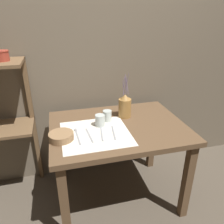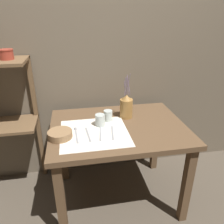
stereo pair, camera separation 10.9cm
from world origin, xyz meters
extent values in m
plane|color=brown|center=(0.00, 0.00, 0.00)|extent=(12.00, 12.00, 0.00)
cube|color=#6B5E4C|center=(0.00, 0.50, 1.20)|extent=(7.00, 0.06, 2.40)
cube|color=brown|center=(0.00, 0.00, 0.71)|extent=(1.05, 0.78, 0.04)
cube|color=brown|center=(-0.46, -0.33, 0.34)|extent=(0.06, 0.06, 0.69)
cube|color=brown|center=(0.46, -0.33, 0.34)|extent=(0.06, 0.06, 0.69)
cube|color=brown|center=(-0.46, 0.33, 0.34)|extent=(0.06, 0.06, 0.69)
cube|color=brown|center=(0.46, 0.33, 0.34)|extent=(0.06, 0.06, 0.69)
cube|color=brown|center=(-0.68, 0.43, 0.61)|extent=(0.04, 0.04, 1.21)
cube|color=silver|center=(-0.19, -0.08, 0.73)|extent=(0.49, 0.47, 0.00)
cylinder|color=olive|center=(0.10, 0.14, 0.81)|extent=(0.10, 0.10, 0.16)
cone|color=olive|center=(0.10, 0.14, 0.90)|extent=(0.08, 0.08, 0.04)
cylinder|color=slate|center=(0.08, 0.14, 0.98)|extent=(0.02, 0.01, 0.12)
cylinder|color=slate|center=(0.09, 0.13, 1.00)|extent=(0.02, 0.03, 0.15)
cylinder|color=slate|center=(0.11, 0.14, 1.02)|extent=(0.02, 0.03, 0.18)
cylinder|color=slate|center=(0.11, 0.15, 1.01)|extent=(0.02, 0.01, 0.17)
cylinder|color=slate|center=(0.08, 0.13, 1.00)|extent=(0.02, 0.03, 0.15)
cylinder|color=slate|center=(0.12, 0.15, 1.00)|extent=(0.02, 0.03, 0.15)
cylinder|color=#8E6B47|center=(-0.44, -0.11, 0.75)|extent=(0.17, 0.17, 0.05)
cylinder|color=#B7C1BC|center=(-0.14, 0.02, 0.77)|extent=(0.07, 0.07, 0.09)
cylinder|color=#B7C1BC|center=(-0.06, 0.10, 0.77)|extent=(0.07, 0.07, 0.09)
cube|color=#939399|center=(-0.33, -0.11, 0.73)|extent=(0.02, 0.20, 0.00)
sphere|color=#939399|center=(-0.33, -0.01, 0.73)|extent=(0.02, 0.02, 0.02)
cube|color=#939399|center=(-0.24, -0.10, 0.73)|extent=(0.03, 0.20, 0.00)
cube|color=#939399|center=(-0.15, -0.10, 0.73)|extent=(0.04, 0.20, 0.00)
sphere|color=#939399|center=(-0.14, 0.00, 0.73)|extent=(0.02, 0.02, 0.02)
cube|color=#939399|center=(-0.06, -0.11, 0.73)|extent=(0.04, 0.20, 0.00)
cylinder|color=#9E3828|center=(-0.79, 0.28, 1.25)|extent=(0.10, 0.10, 0.07)
cylinder|color=#9E3828|center=(-0.79, 0.28, 1.28)|extent=(0.11, 0.11, 0.01)
camera|label=1|loc=(-0.43, -1.45, 1.53)|focal=35.00mm
camera|label=2|loc=(-0.32, -1.48, 1.53)|focal=35.00mm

